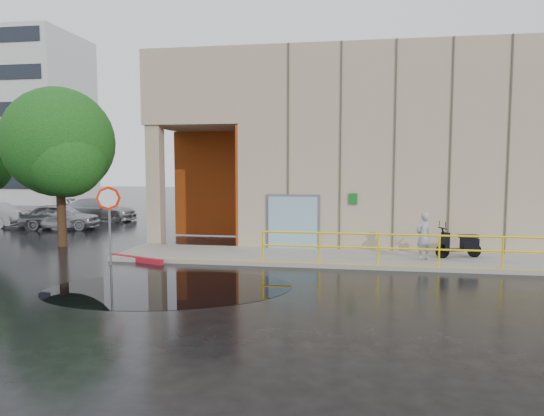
% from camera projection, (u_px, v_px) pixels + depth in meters
% --- Properties ---
extents(ground, '(120.00, 120.00, 0.00)m').
position_uv_depth(ground, '(260.00, 290.00, 13.15)').
color(ground, black).
rests_on(ground, ground).
extents(sidewalk, '(20.00, 3.00, 0.15)m').
position_uv_depth(sidewalk, '(396.00, 260.00, 16.94)').
color(sidewalk, gray).
rests_on(sidewalk, ground).
extents(building, '(20.00, 10.17, 8.00)m').
position_uv_depth(building, '(409.00, 148.00, 22.78)').
color(building, tan).
rests_on(building, ground).
extents(guardrail, '(9.56, 0.06, 1.03)m').
position_uv_depth(guardrail, '(408.00, 249.00, 15.52)').
color(guardrail, yellow).
rests_on(guardrail, sidewalk).
extents(distant_building, '(12.00, 8.08, 15.00)m').
position_uv_depth(distant_building, '(15.00, 120.00, 44.40)').
color(distant_building, silver).
rests_on(distant_building, ground).
extents(person, '(0.71, 0.66, 1.64)m').
position_uv_depth(person, '(424.00, 236.00, 16.47)').
color(person, '#9A9A9E').
rests_on(person, sidewalk).
extents(scooter, '(1.71, 1.01, 1.29)m').
position_uv_depth(scooter, '(460.00, 237.00, 16.85)').
color(scooter, black).
rests_on(scooter, sidewalk).
extents(stop_sign, '(0.75, 0.37, 2.67)m').
position_uv_depth(stop_sign, '(109.00, 208.00, 16.26)').
color(stop_sign, slate).
rests_on(stop_sign, ground).
extents(red_curb, '(2.30, 1.04, 0.18)m').
position_uv_depth(red_curb, '(136.00, 259.00, 16.98)').
color(red_curb, maroon).
rests_on(red_curb, ground).
extents(puddle, '(7.59, 5.73, 0.01)m').
position_uv_depth(puddle, '(169.00, 288.00, 13.30)').
color(puddle, black).
rests_on(puddle, ground).
extents(car_a, '(4.20, 2.14, 1.37)m').
position_uv_depth(car_a, '(60.00, 216.00, 25.58)').
color(car_a, '#A1A3A8').
rests_on(car_a, ground).
extents(car_c, '(4.67, 2.00, 1.34)m').
position_uv_depth(car_c, '(99.00, 210.00, 29.57)').
color(car_c, '#9FA2A6').
rests_on(car_c, ground).
extents(tree_near, '(4.47, 4.47, 6.55)m').
position_uv_depth(tree_near, '(60.00, 146.00, 19.72)').
color(tree_near, black).
rests_on(tree_near, ground).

